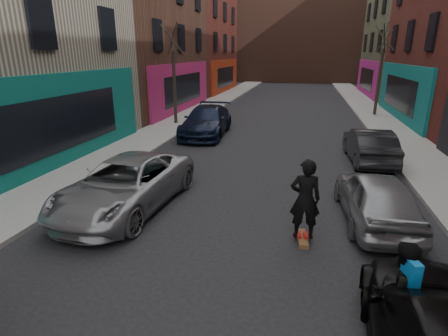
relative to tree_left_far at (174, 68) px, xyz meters
The scene contains 12 objects.
sidewalk_left 12.45m from the tree_left_far, 90.24° to the left, with size 2.50×84.00×0.13m, color gray.
sidewalk_right 17.61m from the tree_left_far, 43.95° to the left, with size 2.50×84.00×0.13m, color gray.
building_far 38.67m from the tree_left_far, 80.73° to the left, with size 40.00×10.00×14.00m, color #47281E.
tree_left_far is the anchor object (origin of this frame).
tree_right_far 13.78m from the tree_left_far, 25.82° to the left, with size 2.00×2.00×6.80m, color black, non-canonical shape.
parked_left_far 12.36m from the tree_left_far, 76.07° to the right, with size 2.33×5.06×1.41m, color gray.
parked_left_end 4.35m from the tree_left_far, 41.60° to the right, with size 2.13×5.23×1.52m, color black.
parked_right_far 14.89m from the tree_left_far, 49.17° to the right, with size 1.60×3.98×1.36m, color gray.
parked_right_end 11.96m from the tree_left_far, 28.41° to the right, with size 1.44×4.13×1.36m, color black.
skateboard 15.11m from the tree_left_far, 58.09° to the right, with size 0.22×0.80×0.10m, color brown.
skateboarder 14.92m from the tree_left_far, 58.09° to the right, with size 0.69×0.46×1.90m, color black.
pedestrian 17.90m from the tree_left_far, 58.72° to the right, with size 0.94×0.83×1.62m.
Camera 1 is at (1.43, -2.00, 4.19)m, focal length 28.00 mm.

